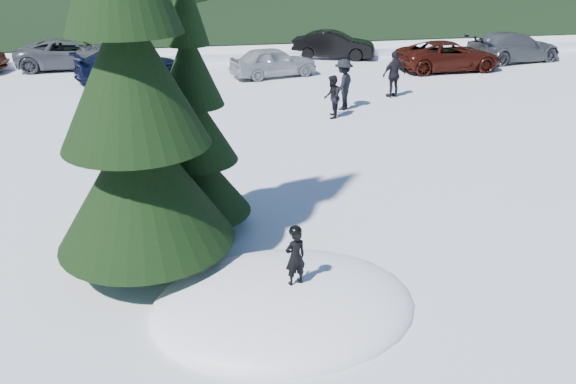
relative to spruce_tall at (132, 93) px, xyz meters
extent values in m
plane|color=white|center=(2.20, -1.80, -3.32)|extent=(200.00, 200.00, 0.00)
ellipsoid|color=white|center=(2.20, -1.80, -3.32)|extent=(4.48, 3.52, 0.96)
cylinder|color=black|center=(0.00, 0.00, -2.62)|extent=(0.38, 0.38, 1.40)
cone|color=black|center=(0.00, 0.00, -1.53)|extent=(3.20, 3.20, 2.46)
cone|color=black|center=(0.00, 0.00, 0.33)|extent=(2.54, 2.54, 2.46)
cylinder|color=black|center=(1.00, 1.40, -2.82)|extent=(0.26, 0.26, 1.00)
cone|color=black|center=(1.00, 1.40, -2.16)|extent=(2.20, 2.20, 1.52)
cone|color=black|center=(1.00, 1.40, -1.01)|extent=(1.75, 1.75, 1.52)
cone|color=black|center=(1.00, 1.40, 0.14)|extent=(1.29, 1.29, 1.52)
cone|color=black|center=(1.00, 1.40, 1.29)|extent=(0.84, 0.84, 1.52)
imported|color=black|center=(2.38, -1.87, -2.35)|extent=(0.41, 0.32, 0.98)
imported|color=black|center=(6.06, 9.05, -2.57)|extent=(0.76, 0.87, 1.50)
imported|color=black|center=(9.30, 11.47, -2.41)|extent=(1.14, 0.70, 1.81)
imported|color=black|center=(6.77, 10.07, -2.39)|extent=(1.28, 1.37, 1.85)
imported|color=#4D4F54|center=(-4.12, 20.12, -2.59)|extent=(5.28, 2.47, 1.46)
imported|color=black|center=(-1.22, 16.81, -2.63)|extent=(5.15, 3.35, 1.39)
imported|color=#9EA2A7|center=(5.27, 16.25, -2.63)|extent=(4.29, 2.53, 1.37)
imported|color=black|center=(9.28, 20.20, -2.60)|extent=(4.64, 3.00, 1.44)
imported|color=#361009|center=(13.86, 15.97, -2.62)|extent=(5.12, 2.46, 1.41)
imported|color=#4A4D51|center=(18.27, 17.43, -2.56)|extent=(5.52, 3.02, 1.52)
camera|label=1|loc=(0.70, -9.52, 2.22)|focal=35.00mm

